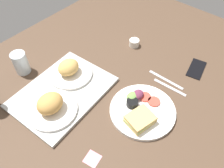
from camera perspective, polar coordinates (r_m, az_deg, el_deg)
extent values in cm
cube|color=#4C3828|center=(107.38, 0.53, -3.32)|extent=(190.00, 150.00, 3.00)
cube|color=#B2B2AD|center=(108.75, -12.35, -2.05)|extent=(47.26, 36.15, 1.60)
cylinder|color=white|center=(101.95, -14.83, -6.28)|extent=(21.87, 21.87, 1.40)
ellipsoid|color=tan|center=(98.30, -15.44, -4.73)|extent=(11.61, 10.03, 7.92)
cylinder|color=white|center=(114.08, -10.40, 2.68)|extent=(21.68, 21.68, 1.40)
ellipsoid|color=tan|center=(111.09, -10.97, 4.18)|extent=(10.63, 9.18, 7.25)
cylinder|color=white|center=(101.01, 7.73, -6.69)|extent=(29.09, 29.09, 1.60)
cube|color=#DBB266|center=(96.26, 7.08, -9.23)|extent=(12.61, 11.07, 1.40)
cube|color=#B2C66B|center=(95.25, 7.15, -8.85)|extent=(12.44, 10.84, 1.00)
cube|color=#DBB266|center=(94.23, 7.22, -8.47)|extent=(12.85, 11.39, 1.40)
cylinder|color=#D14738|center=(103.18, 10.55, -4.40)|extent=(5.60, 5.60, 0.80)
cylinder|color=#D14738|center=(104.14, 8.31, -3.23)|extent=(5.60, 5.60, 0.80)
cylinder|color=black|center=(100.21, 5.25, -4.68)|extent=(5.20, 5.20, 3.00)
cylinder|color=#EFEACC|center=(99.33, 5.30, -4.31)|extent=(4.26, 4.26, 0.60)
ellipsoid|color=#729E4C|center=(101.68, 5.15, -3.26)|extent=(6.00, 4.80, 3.60)
ellipsoid|color=#6B2D47|center=(102.70, 6.55, -2.71)|extent=(6.00, 4.80, 3.60)
cylinder|color=silver|center=(121.22, -22.09, 4.96)|extent=(7.28, 7.28, 11.59)
cylinder|color=silver|center=(130.73, 5.63, 10.33)|extent=(5.60, 5.60, 4.00)
cube|color=#B7B7BC|center=(112.44, 14.41, -0.79)|extent=(2.36, 17.05, 0.50)
cube|color=#B7B7BC|center=(115.27, 13.49, 1.07)|extent=(1.66, 19.02, 0.50)
cube|color=black|center=(125.15, 20.60, 3.68)|extent=(15.52, 9.85, 0.80)
cube|color=pink|center=(90.90, -4.99, -18.34)|extent=(6.52, 6.52, 0.12)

